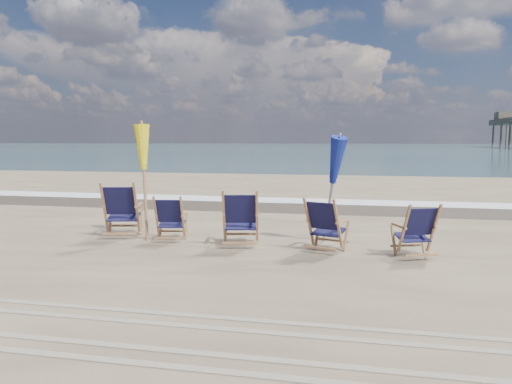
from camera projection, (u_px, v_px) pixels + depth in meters
ocean at (356, 147)px, 132.02m from camera, size 400.00×400.00×0.00m
surf_foam at (297, 201)px, 15.67m from camera, size 200.00×1.40×0.01m
wet_sand_strip at (290, 207)px, 14.21m from camera, size 200.00×2.60×0.00m
tire_tracks at (148, 335)px, 4.88m from camera, size 80.00×1.30×0.01m
beach_chair_0 at (137, 210)px, 9.65m from camera, size 0.89×0.95×1.11m
beach_chair_1 at (183, 219)px, 9.29m from camera, size 0.67×0.72×0.88m
beach_chair_2 at (257, 218)px, 8.80m from camera, size 0.80×0.87×1.05m
beach_chair_3 at (338, 226)px, 8.26m from camera, size 0.80×0.85×0.95m
beach_chair_4 at (434, 231)px, 7.99m from camera, size 0.79×0.83×0.91m
umbrella_yellow at (144, 153)px, 9.41m from camera, size 0.30×0.30×2.18m
umbrella_blue at (331, 162)px, 9.01m from camera, size 0.30×0.30×2.02m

